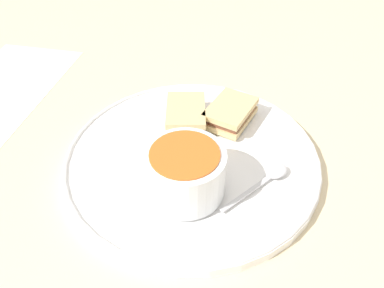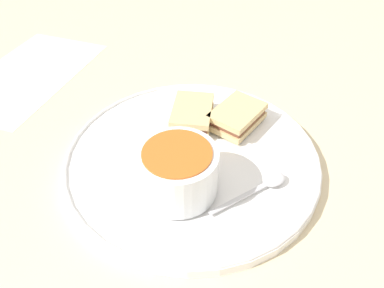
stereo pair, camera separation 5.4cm
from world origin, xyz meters
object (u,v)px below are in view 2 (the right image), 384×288
(spoon, at_px, (268,182))
(sandwich_half_near, at_px, (237,116))
(soup_bowl, at_px, (178,171))
(sandwich_half_far, at_px, (192,114))

(spoon, relative_size, sandwich_half_near, 1.33)
(soup_bowl, bearing_deg, sandwich_half_near, -87.75)
(soup_bowl, xyz_separation_m, sandwich_half_far, (0.07, -0.13, -0.02))
(spoon, bearing_deg, soup_bowl, 151.26)
(soup_bowl, distance_m, sandwich_half_near, 0.17)
(sandwich_half_near, bearing_deg, sandwich_half_far, 31.12)
(sandwich_half_near, xyz_separation_m, sandwich_half_far, (0.06, 0.04, 0.00))
(sandwich_half_near, bearing_deg, spoon, 138.42)
(soup_bowl, height_order, sandwich_half_far, soup_bowl)
(soup_bowl, xyz_separation_m, spoon, (-0.09, -0.08, -0.03))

